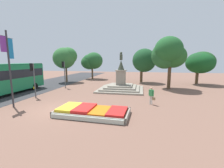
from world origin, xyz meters
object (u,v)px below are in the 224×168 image
object	(u,v)px
flower_planter	(91,112)
traffic_light_mid_block	(33,74)
city_bus	(5,77)
statue_monument	(121,85)
traffic_light_far_corner	(64,70)
pedestrian_with_handbag	(151,95)
banner_pole	(9,66)

from	to	relation	value
flower_planter	traffic_light_mid_block	distance (m)	8.82
city_bus	statue_monument	bearing A→B (deg)	23.26
traffic_light_far_corner	pedestrian_with_handbag	world-z (taller)	traffic_light_far_corner
banner_pole	city_bus	world-z (taller)	banner_pole
statue_monument	city_bus	bearing A→B (deg)	-156.74
flower_planter	traffic_light_far_corner	world-z (taller)	traffic_light_far_corner
traffic_light_far_corner	city_bus	xyz separation A→B (m)	(-4.49, -5.27, -0.62)
banner_pole	city_bus	size ratio (longest dim) A/B	0.59
statue_monument	city_bus	xyz separation A→B (m)	(-12.64, -5.43, 1.36)
flower_planter	statue_monument	distance (m)	9.82
traffic_light_mid_block	city_bus	world-z (taller)	traffic_light_mid_block
flower_planter	banner_pole	world-z (taller)	banner_pole
statue_monument	traffic_light_mid_block	size ratio (longest dim) A/B	1.61
statue_monument	traffic_light_mid_block	xyz separation A→B (m)	(-8.47, -5.98, 1.84)
city_bus	banner_pole	bearing A→B (deg)	-39.18
traffic_light_mid_block	pedestrian_with_handbag	xyz separation A→B (m)	(12.06, -0.27, -1.62)
traffic_light_mid_block	banner_pole	world-z (taller)	banner_pole
traffic_light_far_corner	banner_pole	bearing A→B (deg)	-88.88
traffic_light_mid_block	city_bus	distance (m)	4.24
flower_planter	traffic_light_far_corner	bearing A→B (deg)	127.29
traffic_light_far_corner	pedestrian_with_handbag	size ratio (longest dim) A/B	2.38
flower_planter	banner_pole	bearing A→B (deg)	175.70
city_bus	pedestrian_with_handbag	size ratio (longest dim) A/B	6.66
flower_planter	pedestrian_with_handbag	bearing A→B (deg)	38.57
flower_planter	pedestrian_with_handbag	size ratio (longest dim) A/B	3.37
flower_planter	statue_monument	xyz separation A→B (m)	(0.83, 9.77, 0.43)
traffic_light_far_corner	flower_planter	bearing A→B (deg)	-52.71
traffic_light_far_corner	banner_pole	xyz separation A→B (m)	(0.18, -9.07, 0.86)
traffic_light_far_corner	city_bus	bearing A→B (deg)	-130.45
flower_planter	city_bus	distance (m)	12.71
flower_planter	traffic_light_far_corner	size ratio (longest dim) A/B	1.42
traffic_light_far_corner	statue_monument	bearing A→B (deg)	1.15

